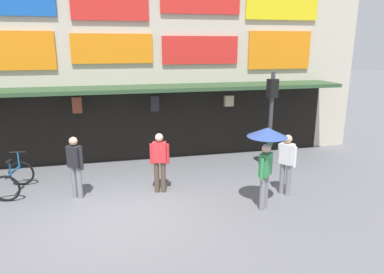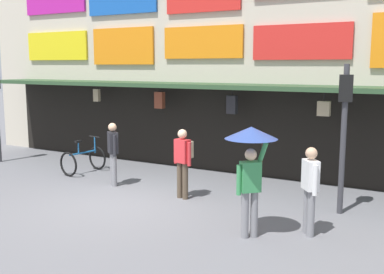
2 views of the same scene
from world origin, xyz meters
name	(u,v)px [view 1 (image 1 of 2)]	position (x,y,z in m)	size (l,w,h in m)	color
ground_plane	(123,211)	(0.00, 0.00, 0.00)	(80.00, 80.00, 0.00)	slate
shopfront	(112,45)	(0.00, 4.57, 3.96)	(18.00, 2.60, 8.00)	beige
traffic_light_far	(271,107)	(4.60, 1.67, 2.14)	(0.32, 0.35, 3.20)	#38383D
bicycle_parked	(14,179)	(-2.86, 1.81, 0.39)	(0.85, 1.24, 1.05)	black
pedestrian_with_umbrella	(267,145)	(3.43, -0.61, 1.64)	(0.96, 0.96, 2.08)	gray
pedestrian_in_blue	(75,164)	(-1.15, 1.10, 0.95)	(0.43, 0.40, 1.68)	gray
pedestrian_in_green	(286,161)	(4.36, 0.06, 0.95)	(0.39, 0.44, 1.68)	gray
pedestrian_in_purple	(160,158)	(1.07, 0.99, 0.98)	(0.52, 0.42, 1.68)	brown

